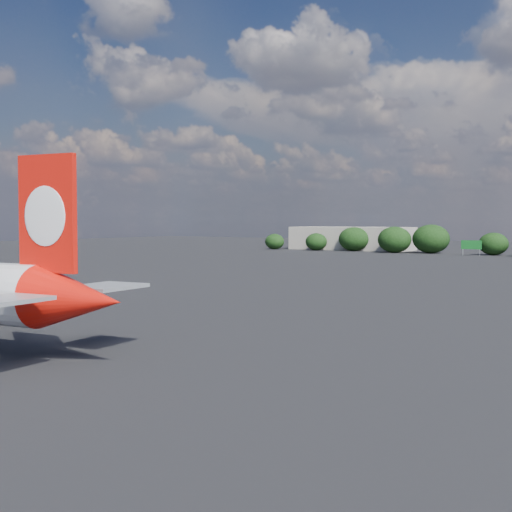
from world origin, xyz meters
The scene contains 3 objects.
ground centered at (0.00, 60.00, 0.00)m, with size 500.00×500.00×0.00m, color black.
terminal_building centered at (-65.00, 192.00, 4.00)m, with size 42.00×16.00×8.00m.
highway_sign centered at (-18.00, 176.00, 3.13)m, with size 6.00×0.30×4.50m.
Camera 1 is at (46.66, -33.44, 10.87)m, focal length 50.00 mm.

